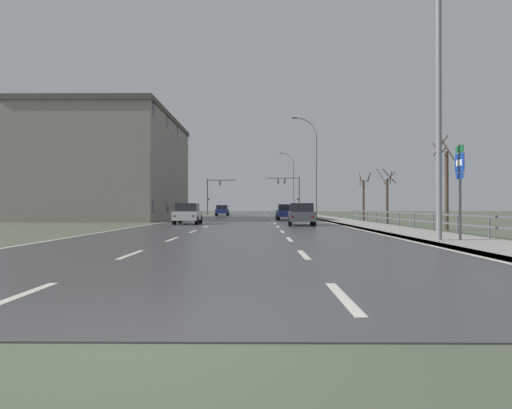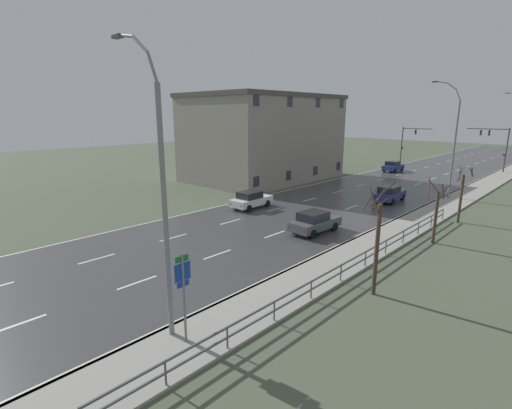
{
  "view_description": "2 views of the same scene",
  "coord_description": "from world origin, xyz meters",
  "px_view_note": "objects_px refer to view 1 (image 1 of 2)",
  "views": [
    {
      "loc": [
        1.14,
        -4.07,
        1.31
      ],
      "look_at": [
        0.64,
        56.25,
        1.64
      ],
      "focal_mm": 29.92,
      "sensor_mm": 36.0,
      "label": 1
    },
    {
      "loc": [
        18.83,
        4.13,
        8.41
      ],
      "look_at": [
        0.0,
        24.11,
        1.73
      ],
      "focal_mm": 26.28,
      "sensor_mm": 36.0,
      "label": 2
    }
  ],
  "objects_px": {
    "street_lamp_distant": "(292,184)",
    "car_distant": "(222,210)",
    "street_lamp_foreground": "(434,91)",
    "car_near_right": "(301,214)",
    "car_far_left": "(286,212)",
    "brick_building": "(113,168)",
    "traffic_signal_left": "(212,191)",
    "street_lamp_midground": "(315,169)",
    "highway_sign": "(460,180)",
    "traffic_signal_right": "(291,188)",
    "car_far_right": "(188,214)"
  },
  "relations": [
    {
      "from": "street_lamp_distant",
      "to": "car_near_right",
      "type": "relative_size",
      "value": 2.79
    },
    {
      "from": "highway_sign",
      "to": "traffic_signal_left",
      "type": "relative_size",
      "value": 0.57
    },
    {
      "from": "car_far_left",
      "to": "street_lamp_midground",
      "type": "bearing_deg",
      "value": 54.95
    },
    {
      "from": "street_lamp_midground",
      "to": "brick_building",
      "type": "bearing_deg",
      "value": -170.51
    },
    {
      "from": "traffic_signal_right",
      "to": "traffic_signal_left",
      "type": "relative_size",
      "value": 1.05
    },
    {
      "from": "brick_building",
      "to": "traffic_signal_right",
      "type": "bearing_deg",
      "value": 52.81
    },
    {
      "from": "street_lamp_distant",
      "to": "car_far_left",
      "type": "bearing_deg",
      "value": -95.38
    },
    {
      "from": "street_lamp_foreground",
      "to": "street_lamp_midground",
      "type": "relative_size",
      "value": 0.97
    },
    {
      "from": "street_lamp_distant",
      "to": "car_distant",
      "type": "height_order",
      "value": "street_lamp_distant"
    },
    {
      "from": "street_lamp_distant",
      "to": "car_near_right",
      "type": "height_order",
      "value": "street_lamp_distant"
    },
    {
      "from": "highway_sign",
      "to": "brick_building",
      "type": "bearing_deg",
      "value": 127.73
    },
    {
      "from": "street_lamp_distant",
      "to": "car_far_right",
      "type": "relative_size",
      "value": 2.83
    },
    {
      "from": "street_lamp_foreground",
      "to": "street_lamp_midground",
      "type": "bearing_deg",
      "value": 90.01
    },
    {
      "from": "traffic_signal_left",
      "to": "street_lamp_foreground",
      "type": "bearing_deg",
      "value": -76.09
    },
    {
      "from": "traffic_signal_left",
      "to": "car_far_left",
      "type": "xyz_separation_m",
      "value": [
        10.83,
        -30.56,
        -3.25
      ]
    },
    {
      "from": "street_lamp_midground",
      "to": "car_far_right",
      "type": "bearing_deg",
      "value": -125.27
    },
    {
      "from": "street_lamp_distant",
      "to": "traffic_signal_left",
      "type": "height_order",
      "value": "street_lamp_distant"
    },
    {
      "from": "brick_building",
      "to": "highway_sign",
      "type": "bearing_deg",
      "value": -52.27
    },
    {
      "from": "street_lamp_foreground",
      "to": "car_near_right",
      "type": "distance_m",
      "value": 15.73
    },
    {
      "from": "car_far_right",
      "to": "car_near_right",
      "type": "relative_size",
      "value": 0.99
    },
    {
      "from": "street_lamp_midground",
      "to": "highway_sign",
      "type": "xyz_separation_m",
      "value": [
        0.97,
        -33.12,
        -3.35
      ]
    },
    {
      "from": "street_lamp_midground",
      "to": "car_far_right",
      "type": "relative_size",
      "value": 2.79
    },
    {
      "from": "car_far_left",
      "to": "brick_building",
      "type": "distance_m",
      "value": 18.87
    },
    {
      "from": "traffic_signal_left",
      "to": "highway_sign",
      "type": "bearing_deg",
      "value": -75.18
    },
    {
      "from": "highway_sign",
      "to": "brick_building",
      "type": "height_order",
      "value": "brick_building"
    },
    {
      "from": "car_far_right",
      "to": "car_distant",
      "type": "height_order",
      "value": "same"
    },
    {
      "from": "traffic_signal_left",
      "to": "brick_building",
      "type": "relative_size",
      "value": 0.32
    },
    {
      "from": "street_lamp_distant",
      "to": "traffic_signal_left",
      "type": "xyz_separation_m",
      "value": [
        -14.46,
        -8.04,
        -1.67
      ]
    },
    {
      "from": "car_distant",
      "to": "brick_building",
      "type": "bearing_deg",
      "value": -120.06
    },
    {
      "from": "street_lamp_foreground",
      "to": "car_far_left",
      "type": "relative_size",
      "value": 2.71
    },
    {
      "from": "brick_building",
      "to": "street_lamp_foreground",
      "type": "bearing_deg",
      "value": -53.54
    },
    {
      "from": "car_far_left",
      "to": "brick_building",
      "type": "bearing_deg",
      "value": 173.32
    },
    {
      "from": "street_lamp_midground",
      "to": "brick_building",
      "type": "distance_m",
      "value": 22.13
    },
    {
      "from": "traffic_signal_right",
      "to": "brick_building",
      "type": "xyz_separation_m",
      "value": [
        -20.97,
        -27.63,
        0.96
      ]
    },
    {
      "from": "car_far_left",
      "to": "car_near_right",
      "type": "bearing_deg",
      "value": -89.95
    },
    {
      "from": "street_lamp_midground",
      "to": "brick_building",
      "type": "xyz_separation_m",
      "value": [
        -21.83,
        -3.65,
        -0.22
      ]
    },
    {
      "from": "street_lamp_foreground",
      "to": "street_lamp_distant",
      "type": "xyz_separation_m",
      "value": [
        0.01,
        66.41,
        0.25
      ]
    },
    {
      "from": "traffic_signal_right",
      "to": "traffic_signal_left",
      "type": "bearing_deg",
      "value": 175.01
    },
    {
      "from": "highway_sign",
      "to": "car_far_right",
      "type": "height_order",
      "value": "highway_sign"
    },
    {
      "from": "street_lamp_foreground",
      "to": "highway_sign",
      "type": "bearing_deg",
      "value": 4.93
    },
    {
      "from": "traffic_signal_right",
      "to": "brick_building",
      "type": "height_order",
      "value": "brick_building"
    },
    {
      "from": "highway_sign",
      "to": "traffic_signal_left",
      "type": "xyz_separation_m",
      "value": [
        -15.42,
        58.28,
        1.77
      ]
    },
    {
      "from": "street_lamp_midground",
      "to": "traffic_signal_right",
      "type": "distance_m",
      "value": 24.02
    },
    {
      "from": "highway_sign",
      "to": "street_lamp_distant",
      "type": "bearing_deg",
      "value": 90.83
    },
    {
      "from": "street_lamp_distant",
      "to": "street_lamp_foreground",
      "type": "bearing_deg",
      "value": -90.01
    },
    {
      "from": "traffic_signal_left",
      "to": "car_far_left",
      "type": "bearing_deg",
      "value": -70.49
    },
    {
      "from": "car_distant",
      "to": "street_lamp_distant",
      "type": "bearing_deg",
      "value": 58.1
    },
    {
      "from": "street_lamp_midground",
      "to": "car_near_right",
      "type": "relative_size",
      "value": 2.76
    },
    {
      "from": "highway_sign",
      "to": "car_near_right",
      "type": "relative_size",
      "value": 0.85
    },
    {
      "from": "street_lamp_foreground",
      "to": "car_distant",
      "type": "height_order",
      "value": "street_lamp_foreground"
    }
  ]
}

